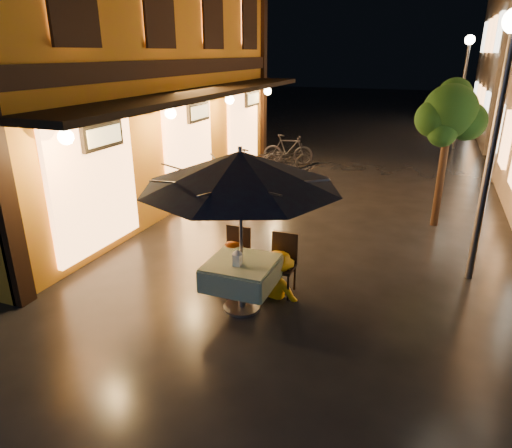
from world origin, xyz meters
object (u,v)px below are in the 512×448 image
at_px(streetlamp_near, 500,103).
at_px(person_yellow, 278,253).
at_px(patio_umbrella, 240,170).
at_px(cafe_table, 241,273).
at_px(person_orange, 231,242).
at_px(table_lantern, 237,257).
at_px(bicycle_0, 231,190).

height_order(streetlamp_near, person_yellow, streetlamp_near).
height_order(streetlamp_near, patio_umbrella, streetlamp_near).
distance_m(streetlamp_near, person_yellow, 4.01).
relative_size(cafe_table, person_orange, 0.61).
bearing_deg(cafe_table, person_yellow, 57.48).
xyz_separation_m(table_lantern, person_orange, (-0.40, 0.67, -0.11)).
height_order(streetlamp_near, cafe_table, streetlamp_near).
height_order(cafe_table, person_orange, person_orange).
relative_size(streetlamp_near, person_yellow, 2.93).
bearing_deg(patio_umbrella, bicycle_0, 115.66).
bearing_deg(streetlamp_near, table_lantern, -143.11).
relative_size(patio_umbrella, table_lantern, 11.28).
height_order(patio_umbrella, table_lantern, patio_umbrella).
relative_size(streetlamp_near, bicycle_0, 2.39).
bearing_deg(bicycle_0, person_yellow, -165.67).
bearing_deg(person_orange, person_yellow, 167.33).
distance_m(cafe_table, table_lantern, 0.36).
bearing_deg(streetlamp_near, patio_umbrella, -144.74).
relative_size(cafe_table, bicycle_0, 0.56).
xyz_separation_m(streetlamp_near, person_yellow, (-2.89, -1.72, -2.20)).
bearing_deg(table_lantern, bicycle_0, 114.93).
distance_m(cafe_table, person_orange, 0.70).
bearing_deg(cafe_table, bicycle_0, 115.66).
distance_m(patio_umbrella, bicycle_0, 5.01).
xyz_separation_m(cafe_table, patio_umbrella, (-0.00, -0.00, 1.56)).
distance_m(cafe_table, patio_umbrella, 1.56).
bearing_deg(bicycle_0, cafe_table, -173.44).
bearing_deg(person_yellow, cafe_table, 67.61).
xyz_separation_m(table_lantern, person_yellow, (0.38, 0.73, -0.20)).
bearing_deg(person_orange, streetlamp_near, -171.50).
relative_size(patio_umbrella, person_yellow, 1.96).
bearing_deg(person_yellow, bicycle_0, -46.44).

